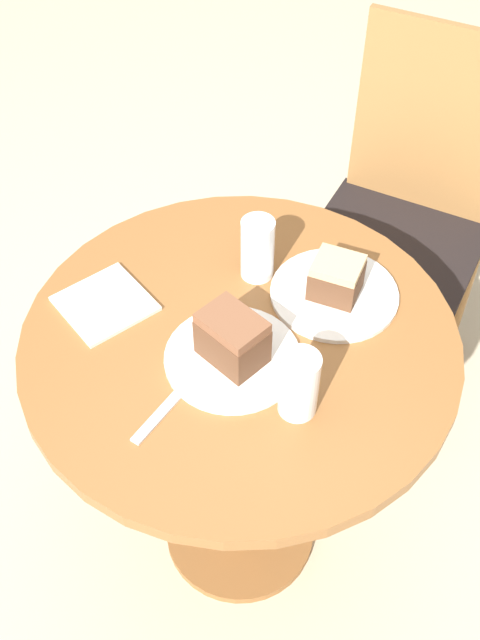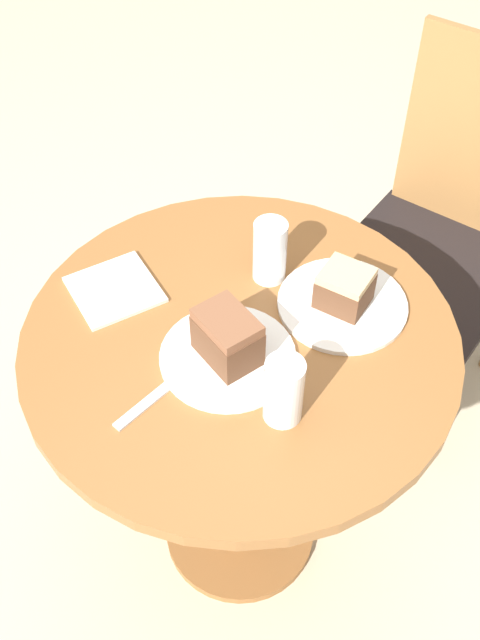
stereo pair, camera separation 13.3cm
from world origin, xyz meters
The scene contains 11 objects.
ground_plane centered at (0.00, 0.00, 0.00)m, with size 8.00×8.00×0.00m, color beige.
table centered at (0.00, 0.00, 0.61)m, with size 0.80×0.80×0.78m.
chair centered at (-0.04, 0.77, 0.51)m, with size 0.51×0.53×0.99m.
plate_near centered at (0.02, -0.05, 0.78)m, with size 0.24×0.24×0.01m.
plate_far centered at (0.08, 0.19, 0.78)m, with size 0.24×0.24×0.01m.
cake_slice_near centered at (0.02, -0.05, 0.84)m, with size 0.12×0.10×0.10m.
cake_slice_far centered at (0.08, 0.19, 0.83)m, with size 0.11×0.10×0.08m.
glass_lemonade centered at (0.17, -0.07, 0.83)m, with size 0.07×0.07×0.13m.
glass_water centered at (-0.07, 0.15, 0.84)m, with size 0.06×0.06×0.13m.
napkin_stack centered at (-0.25, -0.09, 0.78)m, with size 0.19×0.19×0.01m.
fork centered at (0.00, -0.20, 0.78)m, with size 0.03×0.18×0.00m.
Camera 1 is at (0.54, -0.71, 1.81)m, focal length 42.00 mm.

